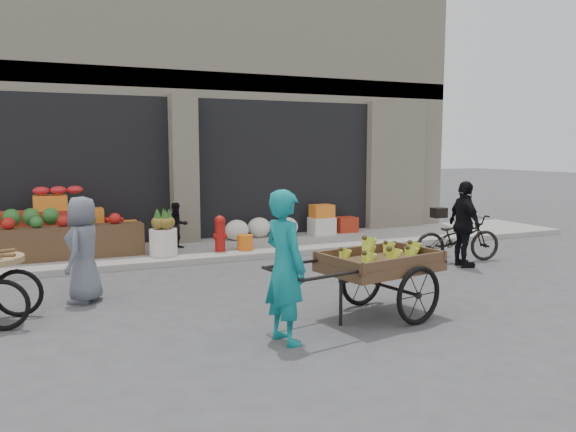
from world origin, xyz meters
name	(u,v)px	position (x,y,z in m)	size (l,w,h in m)	color
ground	(271,305)	(0.00, 0.00, 0.00)	(80.00, 80.00, 0.00)	#424244
sidewalk	(196,251)	(0.00, 4.10, 0.06)	(18.00, 2.20, 0.12)	gray
building	(155,100)	(0.00, 8.03, 3.37)	(14.00, 6.45, 7.00)	beige
fruit_display	(63,226)	(-2.48, 4.38, 0.67)	(3.10, 1.12, 1.24)	#A92B17
pineapple_bin	(163,242)	(-0.75, 3.60, 0.37)	(0.52, 0.52, 0.50)	silver
fire_hydrant	(220,232)	(0.35, 3.55, 0.50)	(0.22, 0.22, 0.71)	#A5140F
orange_bucket	(245,242)	(0.85, 3.50, 0.27)	(0.32, 0.32, 0.30)	orange
right_bay_goods	(300,223)	(2.61, 4.70, 0.41)	(3.35, 0.60, 0.70)	silver
seated_person	(177,226)	(-0.35, 4.20, 0.58)	(0.45, 0.35, 0.93)	black
banana_cart	(377,260)	(1.01, -1.05, 0.74)	(2.58, 1.41, 1.02)	brown
vendor_woman	(285,267)	(-0.41, -1.42, 0.85)	(0.62, 0.41, 1.70)	#107D81
vendor_grey	(84,250)	(-2.31, 1.21, 0.74)	(0.72, 0.47, 1.48)	slate
bicycle	(458,238)	(4.32, 1.33, 0.45)	(0.60, 1.72, 0.90)	black
cyclist	(464,224)	(4.12, 0.93, 0.78)	(0.91, 0.38, 1.55)	black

